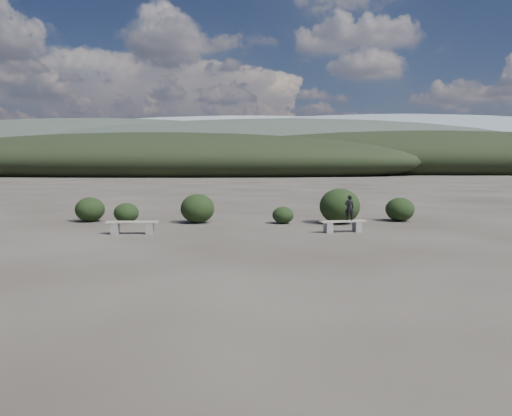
{
  "coord_description": "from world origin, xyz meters",
  "views": [
    {
      "loc": [
        1.29,
        -11.97,
        2.5
      ],
      "look_at": [
        0.57,
        3.5,
        1.1
      ],
      "focal_mm": 35.0,
      "sensor_mm": 36.0,
      "label": 1
    }
  ],
  "objects": [
    {
      "name": "shrub_d",
      "position": [
        3.79,
        8.65,
        0.73
      ],
      "size": [
        1.67,
        1.67,
        1.46
      ],
      "primitive_type": "ellipsoid",
      "color": "black",
      "rests_on": "ground"
    },
    {
      "name": "shrub_f",
      "position": [
        -6.8,
        8.88,
        0.52
      ],
      "size": [
        1.24,
        1.24,
        1.05
      ],
      "primitive_type": "ellipsoid",
      "color": "black",
      "rests_on": "ground"
    },
    {
      "name": "shrub_a",
      "position": [
        -5.09,
        8.46,
        0.42
      ],
      "size": [
        1.03,
        1.03,
        0.84
      ],
      "primitive_type": "ellipsoid",
      "color": "black",
      "rests_on": "ground"
    },
    {
      "name": "ground",
      "position": [
        0.0,
        0.0,
        0.0
      ],
      "size": [
        1200.0,
        1200.0,
        0.0
      ],
      "primitive_type": "plane",
      "color": "#302B25",
      "rests_on": "ground"
    },
    {
      "name": "shrub_b",
      "position": [
        -2.12,
        8.61,
        0.61
      ],
      "size": [
        1.42,
        1.42,
        1.22
      ],
      "primitive_type": "ellipsoid",
      "color": "black",
      "rests_on": "ground"
    },
    {
      "name": "seated_person",
      "position": [
        3.83,
        6.12,
        0.88
      ],
      "size": [
        0.36,
        0.25,
        0.92
      ],
      "primitive_type": "imported",
      "rotation": [
        0.0,
        0.0,
        3.04
      ],
      "color": "black",
      "rests_on": "bench_right"
    },
    {
      "name": "bench_left",
      "position": [
        -3.88,
        5.25,
        0.28
      ],
      "size": [
        1.84,
        0.57,
        0.45
      ],
      "rotation": [
        0.0,
        0.0,
        0.11
      ],
      "color": "slate",
      "rests_on": "ground"
    },
    {
      "name": "bench_right",
      "position": [
        3.59,
        6.04,
        0.26
      ],
      "size": [
        1.73,
        0.85,
        0.43
      ],
      "rotation": [
        0.0,
        0.0,
        0.31
      ],
      "color": "slate",
      "rests_on": "ground"
    },
    {
      "name": "shrub_e",
      "position": [
        6.49,
        9.66,
        0.51
      ],
      "size": [
        1.22,
        1.22,
        1.02
      ],
      "primitive_type": "ellipsoid",
      "color": "black",
      "rests_on": "ground"
    },
    {
      "name": "mountain_ridges",
      "position": [
        -7.48,
        339.06,
        10.84
      ],
      "size": [
        500.0,
        400.0,
        56.0
      ],
      "color": "black",
      "rests_on": "ground"
    },
    {
      "name": "shrub_c",
      "position": [
        1.45,
        8.54,
        0.35
      ],
      "size": [
        0.88,
        0.88,
        0.71
      ],
      "primitive_type": "ellipsoid",
      "color": "black",
      "rests_on": "ground"
    }
  ]
}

